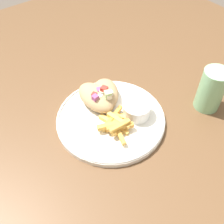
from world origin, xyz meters
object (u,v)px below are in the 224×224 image
pita_sandwich_near (96,98)px  sauce_ramekin (137,109)px  pita_sandwich_far (105,94)px  water_glass (211,91)px  plate (112,118)px  fries_pile (117,124)px

pita_sandwich_near → sauce_ramekin: pita_sandwich_near is taller
sauce_ramekin → pita_sandwich_far: bearing=-161.1°
water_glass → plate: bearing=-116.4°
pita_sandwich_near → water_glass: 0.32m
pita_sandwich_near → pita_sandwich_far: 0.03m
pita_sandwich_far → pita_sandwich_near: bearing=-55.2°
pita_sandwich_far → sauce_ramekin: bearing=55.6°
water_glass → pita_sandwich_far: bearing=-129.9°
plate → sauce_ramekin: sauce_ramekin is taller
pita_sandwich_far → water_glass: size_ratio=1.16×
plate → sauce_ramekin: 0.07m
pita_sandwich_near → fries_pile: bearing=-5.4°
pita_sandwich_near → sauce_ramekin: (0.10, 0.06, -0.00)m
pita_sandwich_near → fries_pile: size_ratio=1.12×
fries_pile → sauce_ramekin: bearing=89.7°
plate → fries_pile: 0.04m
fries_pile → water_glass: size_ratio=0.95×
fries_pile → water_glass: (0.09, 0.26, 0.03)m
pita_sandwich_far → fries_pile: bearing=16.8°
plate → pita_sandwich_far: 0.07m
fries_pile → water_glass: bearing=71.0°
plate → sauce_ramekin: (0.03, 0.06, 0.03)m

